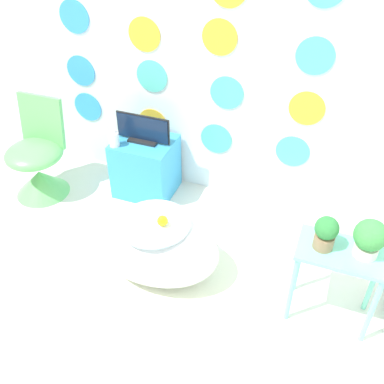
{
  "coord_description": "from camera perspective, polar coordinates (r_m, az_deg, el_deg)",
  "views": [
    {
      "loc": [
        1.21,
        -1.15,
        2.43
      ],
      "look_at": [
        0.43,
        0.91,
        0.72
      ],
      "focal_mm": 42.0,
      "sensor_mm": 36.0,
      "label": 1
    }
  ],
  "objects": [
    {
      "name": "potted_plant_right",
      "position": [
        2.69,
        21.62,
        -5.42
      ],
      "size": [
        0.18,
        0.18,
        0.24
      ],
      "color": "beige",
      "rests_on": "side_table"
    },
    {
      "name": "tv_cabinet",
      "position": [
        3.85,
        -5.9,
        3.24
      ],
      "size": [
        0.49,
        0.42,
        0.5
      ],
      "color": "#389ED6",
      "rests_on": "ground_plane"
    },
    {
      "name": "vase",
      "position": [
        3.65,
        -9.87,
        6.7
      ],
      "size": [
        0.08,
        0.08,
        0.15
      ],
      "color": "white",
      "rests_on": "tv_cabinet"
    },
    {
      "name": "wall_back_dotted",
      "position": [
        3.49,
        -0.75,
        18.92
      ],
      "size": [
        4.47,
        0.05,
        2.6
      ],
      "color": "white",
      "rests_on": "ground_plane"
    },
    {
      "name": "bathtub",
      "position": [
        3.13,
        -4.64,
        -6.83
      ],
      "size": [
        0.9,
        0.6,
        0.47
      ],
      "color": "white",
      "rests_on": "ground_plane"
    },
    {
      "name": "rug",
      "position": [
        3.18,
        -4.64,
        -11.97
      ],
      "size": [
        1.06,
        0.99,
        0.01
      ],
      "color": "silver",
      "rests_on": "ground_plane"
    },
    {
      "name": "chair",
      "position": [
        4.03,
        -18.94,
        3.14
      ],
      "size": [
        0.48,
        0.48,
        0.84
      ],
      "color": "#66C166",
      "rests_on": "ground_plane"
    },
    {
      "name": "ground_plane",
      "position": [
        2.94,
        -15.15,
        -19.76
      ],
      "size": [
        12.0,
        12.0,
        0.0
      ],
      "primitive_type": "plane",
      "color": "silver"
    },
    {
      "name": "rubber_duck",
      "position": [
        2.91,
        -3.79,
        -3.62
      ],
      "size": [
        0.07,
        0.08,
        0.08
      ],
      "color": "yellow",
      "rests_on": "bathtub"
    },
    {
      "name": "side_table",
      "position": [
        2.83,
        18.14,
        -8.79
      ],
      "size": [
        0.52,
        0.31,
        0.57
      ],
      "color": "#72D8B7",
      "rests_on": "ground_plane"
    },
    {
      "name": "potted_plant_left",
      "position": [
        2.66,
        16.63,
        -4.93
      ],
      "size": [
        0.14,
        0.14,
        0.22
      ],
      "color": "#8C6B4C",
      "rests_on": "side_table"
    },
    {
      "name": "tv",
      "position": [
        3.67,
        -6.24,
        7.8
      ],
      "size": [
        0.46,
        0.12,
        0.23
      ],
      "color": "black",
      "rests_on": "tv_cabinet"
    }
  ]
}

